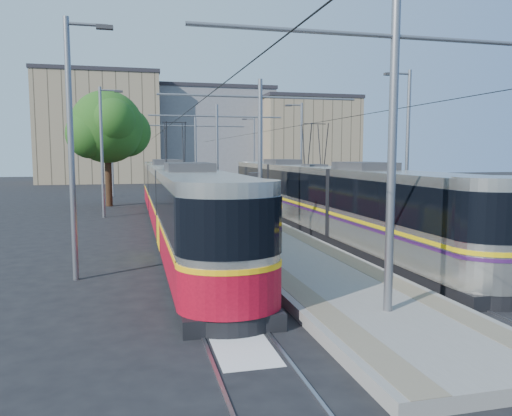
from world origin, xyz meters
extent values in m
plane|color=black|center=(0.00, 0.00, 0.00)|extent=(160.00, 160.00, 0.00)
cube|color=gray|center=(0.00, 17.00, 0.15)|extent=(4.00, 50.00, 0.30)
cube|color=gray|center=(-1.45, 17.00, 0.30)|extent=(0.70, 50.00, 0.01)
cube|color=gray|center=(1.45, 17.00, 0.30)|extent=(0.70, 50.00, 0.01)
cube|color=gray|center=(-4.32, 17.00, 0.01)|extent=(0.07, 70.00, 0.03)
cube|color=gray|center=(-2.88, 17.00, 0.01)|extent=(0.07, 70.00, 0.03)
cube|color=gray|center=(2.88, 17.00, 0.01)|extent=(0.07, 70.00, 0.03)
cube|color=gray|center=(4.32, 17.00, 0.01)|extent=(0.07, 70.00, 0.03)
cube|color=silver|center=(-3.60, -3.00, 0.01)|extent=(1.20, 5.00, 0.01)
cube|color=black|center=(-3.60, 11.16, 0.20)|extent=(2.30, 30.31, 0.40)
cube|color=beige|center=(-3.60, 11.16, 1.85)|extent=(2.40, 28.71, 2.90)
cube|color=black|center=(-3.60, 11.16, 2.35)|extent=(2.43, 28.71, 1.30)
cube|color=#FFB70D|center=(-3.60, 11.16, 1.45)|extent=(2.43, 28.71, 0.12)
cube|color=#AD091F|center=(-3.60, 11.16, 0.95)|extent=(2.42, 28.71, 1.10)
cube|color=#2D2D30|center=(-3.60, 11.16, 3.45)|extent=(1.68, 3.00, 0.30)
cube|color=black|center=(3.60, 10.54, 0.20)|extent=(2.30, 28.79, 0.40)
cube|color=beige|center=(3.60, 10.54, 1.85)|extent=(2.40, 27.19, 2.90)
cube|color=black|center=(3.60, 10.54, 2.35)|extent=(2.43, 27.19, 1.30)
cube|color=#DCB70B|center=(3.60, 10.54, 1.45)|extent=(2.43, 27.19, 0.12)
cube|color=#3A164D|center=(3.60, 10.54, 1.30)|extent=(2.43, 27.19, 0.10)
cube|color=#2D2D30|center=(3.60, 10.54, 3.45)|extent=(1.68, 3.00, 0.30)
cylinder|color=slate|center=(0.00, -4.00, 3.80)|extent=(0.20, 0.20, 7.00)
cylinder|color=slate|center=(0.00, -4.00, 6.50)|extent=(9.20, 0.10, 0.10)
cylinder|color=slate|center=(0.00, 8.00, 3.80)|extent=(0.20, 0.20, 7.00)
cylinder|color=slate|center=(0.00, 8.00, 6.50)|extent=(9.20, 0.10, 0.10)
cylinder|color=slate|center=(0.00, 20.00, 3.80)|extent=(0.20, 0.20, 7.00)
cylinder|color=slate|center=(0.00, 20.00, 6.50)|extent=(9.20, 0.10, 0.10)
cylinder|color=slate|center=(0.00, 32.00, 3.80)|extent=(0.20, 0.20, 7.00)
cylinder|color=slate|center=(0.00, 32.00, 6.50)|extent=(9.20, 0.10, 0.10)
cylinder|color=black|center=(-3.60, 17.00, 5.55)|extent=(0.02, 70.00, 0.02)
cylinder|color=black|center=(3.60, 17.00, 5.55)|extent=(0.02, 70.00, 0.02)
cylinder|color=slate|center=(-7.50, 2.00, 4.00)|extent=(0.18, 0.18, 8.00)
cube|color=#2D2D30|center=(-6.40, 2.00, 7.75)|extent=(0.50, 0.22, 0.12)
cylinder|color=slate|center=(-7.50, 18.00, 4.00)|extent=(0.18, 0.18, 8.00)
cube|color=#2D2D30|center=(-6.40, 18.00, 7.75)|extent=(0.50, 0.22, 0.12)
cylinder|color=slate|center=(-7.50, 34.00, 4.00)|extent=(0.18, 0.18, 8.00)
cube|color=#2D2D30|center=(-6.40, 34.00, 7.75)|extent=(0.50, 0.22, 0.12)
cylinder|color=slate|center=(7.50, 8.00, 4.00)|extent=(0.18, 0.18, 8.00)
cube|color=#2D2D30|center=(6.40, 8.00, 7.75)|extent=(0.50, 0.22, 0.12)
cylinder|color=slate|center=(7.50, 24.00, 4.00)|extent=(0.18, 0.18, 8.00)
cube|color=#2D2D30|center=(6.40, 24.00, 7.75)|extent=(0.50, 0.22, 0.12)
cylinder|color=slate|center=(7.50, 40.00, 4.00)|extent=(0.18, 0.18, 8.00)
cube|color=#2D2D30|center=(6.40, 40.00, 7.75)|extent=(0.50, 0.22, 0.12)
cube|color=black|center=(1.12, 13.46, 1.59)|extent=(1.04, 1.29, 2.58)
cube|color=black|center=(1.12, 13.46, 1.76)|extent=(1.10, 1.35, 1.35)
cylinder|color=#382314|center=(-7.47, 25.02, 1.80)|extent=(0.49, 0.49, 3.59)
sphere|color=#244B15|center=(-7.47, 25.02, 5.95)|extent=(5.39, 5.39, 5.39)
sphere|color=#244B15|center=(-6.13, 25.92, 5.62)|extent=(3.82, 3.82, 3.82)
cube|color=gray|center=(-10.00, 60.00, 7.31)|extent=(16.00, 12.00, 14.61)
cube|color=#262328|center=(-10.00, 60.00, 14.86)|extent=(16.32, 12.24, 0.50)
cube|color=gray|center=(6.00, 64.00, 6.70)|extent=(18.00, 14.00, 13.40)
cube|color=#262328|center=(6.00, 64.00, 13.65)|extent=(18.36, 14.28, 0.50)
cube|color=gray|center=(20.00, 58.00, 5.98)|extent=(14.00, 10.00, 11.97)
cube|color=#262328|center=(20.00, 58.00, 12.22)|extent=(14.28, 10.20, 0.50)
camera|label=1|loc=(-5.69, -14.23, 3.93)|focal=35.00mm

